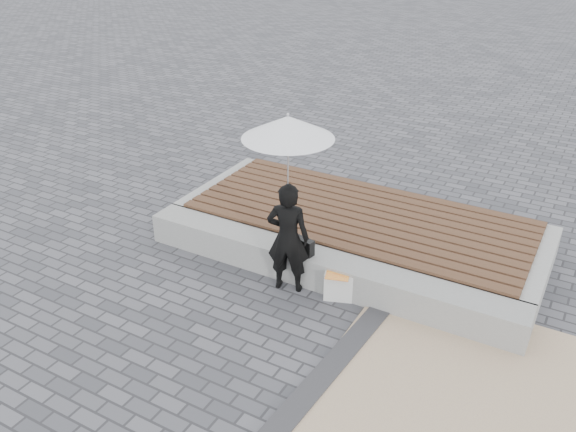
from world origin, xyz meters
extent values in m
plane|color=#515156|center=(0.00, 0.00, 0.00)|extent=(80.00, 80.00, 0.00)
cube|color=#333235|center=(0.75, -0.50, 0.02)|extent=(0.61, 5.20, 0.04)
cube|color=gray|center=(0.00, 1.60, 0.20)|extent=(5.00, 0.45, 0.40)
cube|color=#9B9B97|center=(0.00, 2.80, 0.20)|extent=(5.00, 2.00, 0.40)
imported|color=black|center=(-0.30, 1.30, 0.71)|extent=(0.59, 0.46, 1.41)
cylinder|color=#B2B1B6|center=(-0.30, 1.30, 1.44)|extent=(0.02, 0.02, 1.03)
cone|color=silver|center=(-0.30, 1.30, 2.09)|extent=(1.03, 1.03, 0.25)
sphere|color=#B2B1B6|center=(-0.30, 1.30, 2.23)|extent=(0.03, 0.03, 0.03)
cube|color=black|center=(-0.22, 1.53, 0.50)|extent=(0.31, 0.16, 0.21)
cube|color=silver|center=(0.35, 1.38, 0.18)|extent=(0.37, 0.25, 0.36)
cube|color=#E54125|center=(0.35, 1.33, 0.36)|extent=(0.32, 0.28, 0.01)
camera|label=1|loc=(2.73, -4.09, 4.25)|focal=37.44mm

